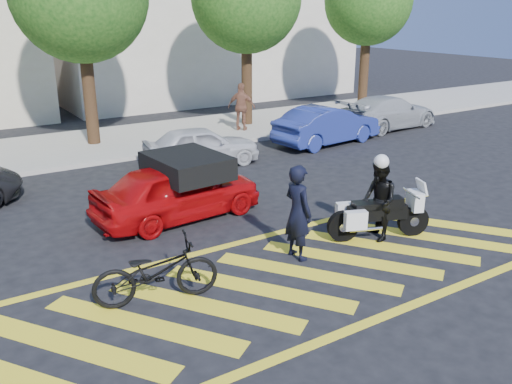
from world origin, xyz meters
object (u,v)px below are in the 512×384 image
officer_bike (298,212)px  bicycle (156,272)px  parked_mid_right (201,146)px  parked_far_right (388,112)px  police_motorcycle (378,214)px  red_convertible (178,191)px  officer_moto (378,201)px  parked_right (327,125)px

officer_bike → bicycle: (-3.07, -0.12, -0.41)m
parked_mid_right → parked_far_right: size_ratio=0.79×
bicycle → officer_bike: bearing=-75.3°
police_motorcycle → red_convertible: (-3.16, 3.41, 0.14)m
police_motorcycle → officer_moto: (-0.02, -0.01, 0.32)m
officer_bike → police_motorcycle: officer_bike is taller
bicycle → red_convertible: bearing=-17.5°
police_motorcycle → parked_far_right: 11.76m
parked_right → parked_far_right: 3.96m
red_convertible → parked_far_right: size_ratio=0.87×
parked_far_right → red_convertible: bearing=107.5°
bicycle → officer_moto: size_ratio=1.22×
parked_mid_right → parked_right: (5.21, 0.06, 0.08)m
parked_mid_right → bicycle: bearing=155.9°
officer_moto → parked_right: bearing=168.7°
red_convertible → parked_right: bearing=-68.2°
police_motorcycle → parked_right: 8.68m
officer_bike → officer_moto: officer_bike is taller
officer_bike → parked_far_right: officer_bike is taller
police_motorcycle → parked_mid_right: bearing=115.5°
officer_bike → parked_right: officer_bike is taller
officer_bike → parked_right: bearing=-45.9°
bicycle → police_motorcycle: size_ratio=0.96×
bicycle → parked_mid_right: parked_mid_right is taller
bicycle → parked_far_right: bearing=-46.8°
police_motorcycle → parked_right: bearing=78.7°
bicycle → police_motorcycle: (5.11, -0.05, -0.01)m
police_motorcycle → red_convertible: size_ratio=0.55×
bicycle → red_convertible: red_convertible is taller
officer_moto → parked_far_right: officer_moto is taller
officer_moto → red_convertible: 4.66m
bicycle → police_motorcycle: bicycle is taller
police_motorcycle → parked_far_right: size_ratio=0.47×
officer_bike → parked_mid_right: size_ratio=0.52×
bicycle → parked_far_right: size_ratio=0.46×
police_motorcycle → parked_right: parked_right is taller
bicycle → officer_moto: bearing=-78.1°
red_convertible → officer_bike: bearing=-165.9°
officer_moto → parked_far_right: (8.53, 8.12, -0.20)m
officer_bike → parked_far_right: bearing=-56.1°
officer_bike → police_motorcycle: size_ratio=0.88×
red_convertible → parked_mid_right: bearing=-38.7°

